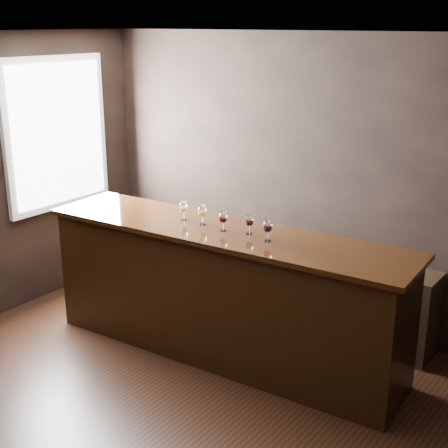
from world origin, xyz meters
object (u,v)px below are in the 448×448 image
Objects in this scene: back_bar_shelf at (322,291)px; glass_amber at (202,211)px; glass_white at (183,207)px; glass_red_c at (268,226)px; bar_counter at (223,295)px; glass_red_b at (249,221)px; glass_red_a at (223,218)px.

glass_amber is at bearing -126.04° from back_bar_shelf.
glass_white is 0.93× the size of glass_red_c.
bar_counter is 1.49× the size of back_bar_shelf.
glass_red_b is (-0.23, -0.94, 0.90)m from back_bar_shelf.
glass_white is at bearing 175.40° from bar_counter.
glass_red_a is 0.92× the size of glass_red_c.
glass_red_c is at bearing 0.46° from glass_red_a.
glass_red_b is (0.23, 0.06, -0.00)m from glass_red_a.
glass_red_b reaches higher than back_bar_shelf.
back_bar_shelf is at bearing 65.45° from glass_red_a.
glass_amber is at bearing 177.77° from glass_red_c.
glass_amber reaches higher than bar_counter.
glass_red_c reaches higher than bar_counter.
glass_red_c is (0.91, -0.03, 0.01)m from glass_white.
glass_red_c is (0.44, 0.00, 0.01)m from glass_red_a.
bar_counter is at bearing -116.17° from back_bar_shelf.
glass_red_a is at bearing -179.54° from glass_red_c.
glass_white is at bearing -133.52° from back_bar_shelf.
glass_white is 0.46m from glass_red_a.
bar_counter reaches higher than back_bar_shelf.
glass_red_c reaches higher than back_bar_shelf.
glass_red_a is (0.25, -0.03, -0.00)m from glass_amber.
glass_red_c reaches higher than glass_red_a.
glass_amber is 1.03× the size of glass_red_a.
bar_counter is at bearing -0.65° from glass_amber.
bar_counter is 0.77m from glass_amber.
bar_counter is 19.18× the size of glass_red_a.
back_bar_shelf is 12.72× the size of glass_white.
bar_counter is at bearing -172.13° from glass_red_b.
glass_white is 0.21m from glass_amber.
glass_red_a is at bearing -164.65° from glass_red_b.
glass_white is 0.98× the size of glass_amber.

